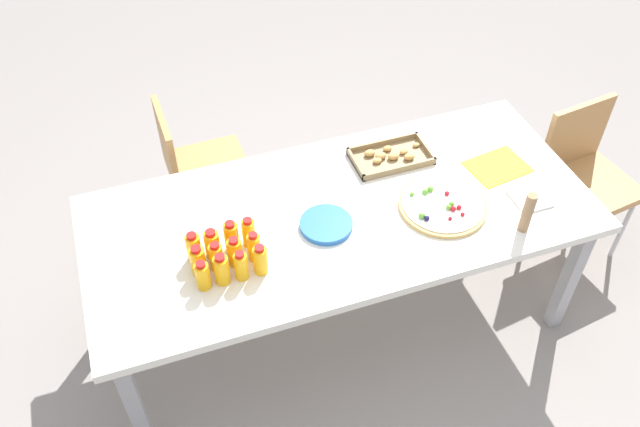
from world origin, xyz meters
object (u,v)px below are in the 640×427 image
object	(u,v)px
party_table	(340,221)
juice_bottle_3	(260,260)
plate_stack	(326,225)
juice_bottle_10	(231,237)
juice_bottle_4	(198,261)
juice_bottle_2	(241,266)
juice_bottle_9	(212,244)
juice_bottle_1	(222,270)
napkin_stack	(530,199)
cardboard_tube	(528,213)
juice_bottle_0	(203,276)
snack_tray	(391,157)
fruit_pizza	(443,205)
juice_bottle_11	(249,233)
juice_bottle_6	(235,252)
juice_bottle_5	(216,257)
paper_folder	(498,167)
juice_bottle_7	(254,247)
juice_bottle_8	(194,247)
chair_end	(584,170)
chair_far_left	(195,164)

from	to	relation	value
party_table	juice_bottle_3	size ratio (longest dim) A/B	15.55
plate_stack	juice_bottle_10	bearing A→B (deg)	179.09
juice_bottle_4	juice_bottle_10	size ratio (longest dim) A/B	0.93
juice_bottle_10	juice_bottle_4	bearing A→B (deg)	-153.89
juice_bottle_2	juice_bottle_9	xyz separation A→B (m)	(-0.08, 0.14, -0.00)
juice_bottle_10	plate_stack	size ratio (longest dim) A/B	0.69
juice_bottle_1	juice_bottle_2	distance (m)	0.07
napkin_stack	cardboard_tube	distance (m)	0.21
juice_bottle_0	juice_bottle_10	xyz separation A→B (m)	(0.15, 0.15, 0.01)
juice_bottle_3	snack_tray	distance (m)	0.86
fruit_pizza	snack_tray	bearing A→B (deg)	102.38
juice_bottle_11	fruit_pizza	world-z (taller)	juice_bottle_11
fruit_pizza	juice_bottle_4	bearing A→B (deg)	-179.43
napkin_stack	juice_bottle_6	bearing A→B (deg)	176.84
juice_bottle_3	juice_bottle_5	world-z (taller)	juice_bottle_3
juice_bottle_4	paper_folder	size ratio (longest dim) A/B	0.54
juice_bottle_1	juice_bottle_4	xyz separation A→B (m)	(-0.07, 0.07, -0.00)
juice_bottle_7	juice_bottle_10	size ratio (longest dim) A/B	0.92
party_table	napkin_stack	world-z (taller)	napkin_stack
juice_bottle_3	juice_bottle_0	bearing A→B (deg)	-179.77
juice_bottle_4	juice_bottle_11	xyz separation A→B (m)	(0.22, 0.08, -0.00)
juice_bottle_8	cardboard_tube	world-z (taller)	cardboard_tube
party_table	juice_bottle_0	world-z (taller)	juice_bottle_0
juice_bottle_5	juice_bottle_8	world-z (taller)	juice_bottle_8
juice_bottle_0	juice_bottle_5	distance (m)	0.10
juice_bottle_4	fruit_pizza	size ratio (longest dim) A/B	0.37
juice_bottle_8	paper_folder	bearing A→B (deg)	3.43
juice_bottle_0	cardboard_tube	xyz separation A→B (m)	(1.30, -0.14, 0.03)
chair_end	paper_folder	distance (m)	0.64
juice_bottle_0	juice_bottle_4	xyz separation A→B (m)	(-0.00, 0.07, 0.00)
chair_far_left	juice_bottle_5	world-z (taller)	juice_bottle_5
juice_bottle_8	napkin_stack	bearing A→B (deg)	-5.96
juice_bottle_5	juice_bottle_1	bearing A→B (deg)	-87.11
juice_bottle_8	juice_bottle_10	size ratio (longest dim) A/B	0.90
party_table	juice_bottle_4	size ratio (longest dim) A/B	15.33
juice_bottle_11	juice_bottle_4	bearing A→B (deg)	-160.08
juice_bottle_3	juice_bottle_2	bearing A→B (deg)	-177.40
juice_bottle_6	juice_bottle_4	bearing A→B (deg)	179.29
juice_bottle_3	cardboard_tube	xyz separation A→B (m)	(1.07, -0.14, 0.03)
chair_end	juice_bottle_4	world-z (taller)	juice_bottle_4
chair_end	juice_bottle_11	xyz separation A→B (m)	(-1.76, -0.14, 0.31)
chair_end	juice_bottle_5	size ratio (longest dim) A/B	6.32
juice_bottle_10	chair_far_left	bearing A→B (deg)	90.81
juice_bottle_7	juice_bottle_11	xyz separation A→B (m)	(-0.00, 0.08, 0.00)
juice_bottle_0	juice_bottle_7	bearing A→B (deg)	18.32
juice_bottle_7	plate_stack	bearing A→B (deg)	11.92
juice_bottle_3	fruit_pizza	xyz separation A→B (m)	(0.82, 0.08, -0.05)
chair_far_left	juice_bottle_11	distance (m)	0.90
juice_bottle_3	juice_bottle_8	xyz separation A→B (m)	(-0.23, 0.15, -0.00)
paper_folder	juice_bottle_11	bearing A→B (deg)	-176.10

